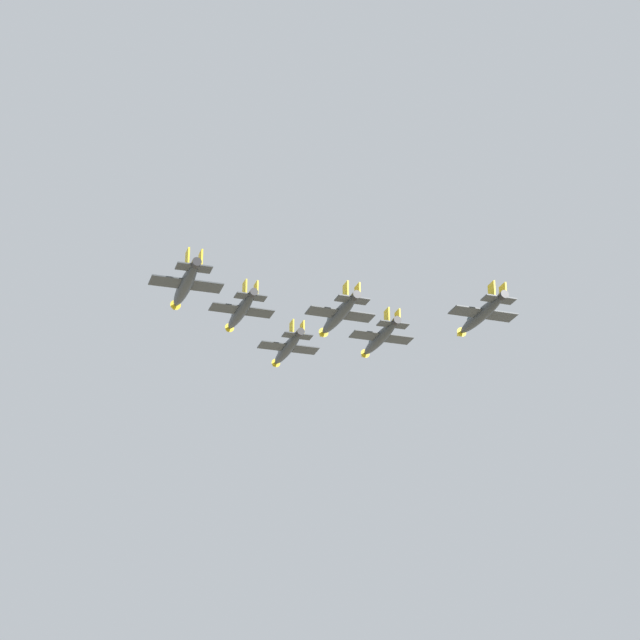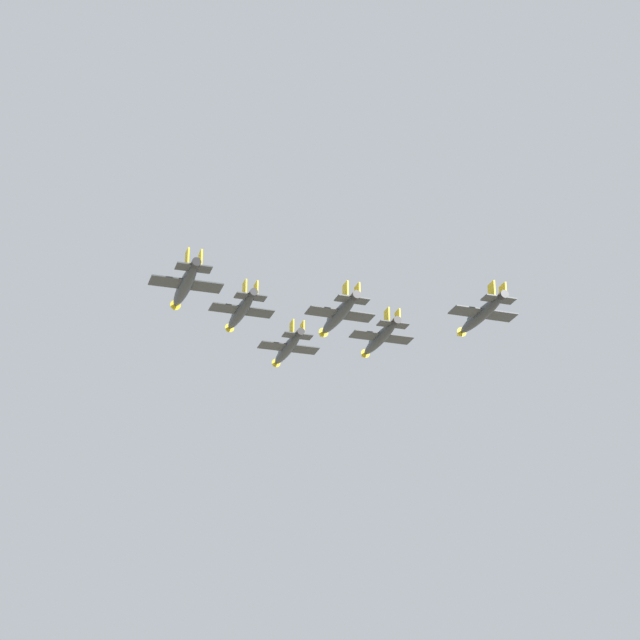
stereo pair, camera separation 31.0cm
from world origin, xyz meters
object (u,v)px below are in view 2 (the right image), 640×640
object	(u,v)px
jet_left_outer	(185,285)
jet_right_outer	(481,314)
jet_lead	(287,348)
jet_left_wingman	(241,311)
jet_slot_rear	(339,315)
jet_right_wingman	(380,338)

from	to	relation	value
jet_left_outer	jet_right_outer	size ratio (longest dim) A/B	0.99
jet_lead	jet_left_wingman	bearing A→B (deg)	139.49
jet_lead	jet_left_wingman	distance (m)	17.70
jet_lead	jet_slot_rear	bearing A→B (deg)	179.86
jet_slot_rear	jet_left_wingman	bearing A→B (deg)	39.39
jet_left_outer	jet_left_wingman	bearing A→B (deg)	-39.78
jet_right_wingman	jet_right_outer	world-z (taller)	jet_right_outer
jet_lead	jet_left_wingman	xyz separation A→B (m)	(-16.97, -5.01, -0.39)
jet_right_wingman	jet_slot_rear	distance (m)	17.97
jet_left_wingman	jet_right_wingman	distance (m)	22.98
jet_right_wingman	jet_left_outer	world-z (taller)	jet_right_wingman
jet_lead	jet_left_outer	size ratio (longest dim) A/B	0.98
jet_right_outer	jet_lead	bearing A→B (deg)	39.52
jet_left_wingman	jet_left_outer	size ratio (longest dim) A/B	0.97
jet_left_outer	jet_right_wingman	bearing A→B (deg)	-68.01
jet_right_wingman	jet_right_outer	xyz separation A→B (m)	(2.21, -17.56, -0.02)
jet_right_outer	jet_right_wingman	bearing A→B (deg)	39.52
jet_right_wingman	jet_slot_rear	world-z (taller)	jet_right_wingman
jet_left_wingman	jet_slot_rear	world-z (taller)	jet_left_wingman
jet_slot_rear	jet_lead	bearing A→B (deg)	-0.97
jet_right_outer	jet_left_outer	bearing A→B (deg)	89.16
jet_left_wingman	jet_left_outer	bearing A→B (deg)	138.89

